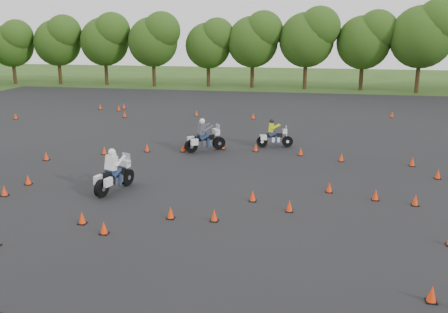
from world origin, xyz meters
The scene contains 7 objects.
ground centered at (0.00, 0.00, 0.00)m, with size 140.00×140.00×0.00m, color #2D5119.
asphalt_pad centered at (0.00, 6.00, 0.01)m, with size 62.00×62.00×0.00m, color black.
treeline centered at (3.51, 35.19, 4.63)m, with size 87.46×32.13×10.73m.
traffic_cones centered at (0.19, 5.56, 0.23)m, with size 36.37×33.20×0.45m.
rider_grey centered at (-2.17, 9.52, 0.99)m, with size 2.56×0.79×1.98m, color #474950, non-canonical shape.
rider_yellow centered at (1.80, 11.21, 0.86)m, with size 2.21×0.68×1.71m, color #B9CA11, non-canonical shape.
rider_white centered at (-4.54, 1.61, 1.01)m, with size 2.61×0.80×2.01m, color white, non-canonical shape.
Camera 1 is at (4.17, -18.34, 7.20)m, focal length 40.00 mm.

